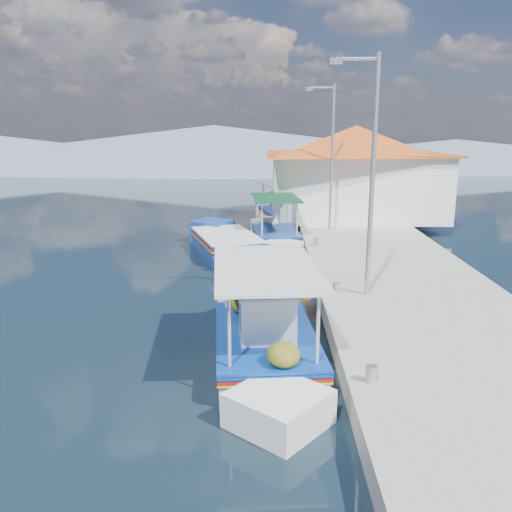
{
  "coord_description": "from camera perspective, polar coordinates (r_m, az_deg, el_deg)",
  "views": [
    {
      "loc": [
        2.05,
        -11.37,
        4.72
      ],
      "look_at": [
        1.67,
        2.88,
        1.3
      ],
      "focal_mm": 37.19,
      "sensor_mm": 36.0,
      "label": 1
    }
  ],
  "objects": [
    {
      "name": "quay",
      "position": [
        18.35,
        13.6,
        -1.0
      ],
      "size": [
        5.0,
        44.0,
        0.5
      ],
      "primitive_type": "cube",
      "color": "#9C9A91",
      "rests_on": "ground"
    },
    {
      "name": "main_caique",
      "position": [
        11.18,
        1.06,
        -9.03
      ],
      "size": [
        2.44,
        6.91,
        2.28
      ],
      "rotation": [
        0.0,
        0.0,
        -0.1
      ],
      "color": "white",
      "rests_on": "ground"
    },
    {
      "name": "lamp_post_far",
      "position": [
        22.53,
        7.95,
        11.15
      ],
      "size": [
        1.21,
        0.14,
        6.0
      ],
      "color": "#A5A8AD",
      "rests_on": "quay"
    },
    {
      "name": "ground",
      "position": [
        12.49,
        -8.13,
        -8.88
      ],
      "size": [
        160.0,
        160.0,
        0.0
      ],
      "primitive_type": "plane",
      "color": "black",
      "rests_on": "ground"
    },
    {
      "name": "caique_green_canopy",
      "position": [
        22.22,
        2.11,
        2.09
      ],
      "size": [
        2.16,
        5.92,
        2.22
      ],
      "rotation": [
        0.0,
        0.0,
        -0.11
      ],
      "color": "white",
      "rests_on": "ground"
    },
    {
      "name": "caique_blue_hull",
      "position": [
        20.48,
        -3.08,
        1.09
      ],
      "size": [
        3.44,
        6.5,
        1.22
      ],
      "rotation": [
        0.0,
        0.0,
        -0.33
      ],
      "color": "navy",
      "rests_on": "ground"
    },
    {
      "name": "lamp_post_near",
      "position": [
        13.63,
        12.09,
        9.54
      ],
      "size": [
        1.21,
        0.14,
        6.0
      ],
      "color": "#A5A8AD",
      "rests_on": "quay"
    },
    {
      "name": "mountain_ridge",
      "position": [
        67.58,
        5.44,
        11.16
      ],
      "size": [
        171.4,
        96.0,
        5.5
      ],
      "color": "slate",
      "rests_on": "ground"
    },
    {
      "name": "caique_far",
      "position": [
        27.75,
        2.86,
        4.54
      ],
      "size": [
        2.76,
        6.17,
        2.22
      ],
      "rotation": [
        0.0,
        0.0,
        -0.22
      ],
      "color": "white",
      "rests_on": "ground"
    },
    {
      "name": "bollards",
      "position": [
        17.21,
        7.33,
        -0.31
      ],
      "size": [
        0.2,
        17.2,
        0.3
      ],
      "color": "#A5A8AD",
      "rests_on": "quay"
    },
    {
      "name": "harbor_building",
      "position": [
        26.77,
        10.57,
        9.1
      ],
      "size": [
        10.49,
        10.49,
        4.4
      ],
      "color": "white",
      "rests_on": "quay"
    }
  ]
}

